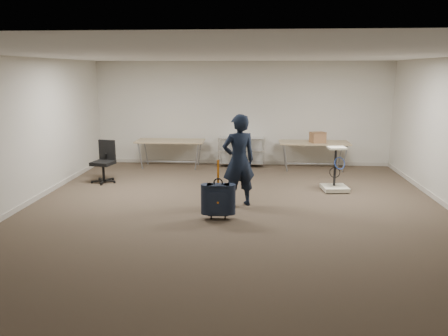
{
  "coord_description": "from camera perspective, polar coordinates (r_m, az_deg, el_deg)",
  "views": [
    {
      "loc": [
        0.37,
        -7.43,
        2.54
      ],
      "look_at": [
        -0.19,
        0.3,
        0.81
      ],
      "focal_mm": 35.0,
      "sensor_mm": 36.0,
      "label": 1
    }
  ],
  "objects": [
    {
      "name": "ground",
      "position": [
        7.86,
        1.25,
        -6.28
      ],
      "size": [
        9.0,
        9.0,
        0.0
      ],
      "primitive_type": "plane",
      "color": "#413327",
      "rests_on": "ground"
    },
    {
      "name": "room_shell",
      "position": [
        9.16,
        1.7,
        -3.2
      ],
      "size": [
        8.0,
        9.0,
        9.0
      ],
      "color": "beige",
      "rests_on": "ground"
    },
    {
      "name": "folding_table_left",
      "position": [
        11.75,
        -7.04,
        3.36
      ],
      "size": [
        1.8,
        0.75,
        0.73
      ],
      "color": "#95805B",
      "rests_on": "ground"
    },
    {
      "name": "folding_table_right",
      "position": [
        11.63,
        11.69,
        3.1
      ],
      "size": [
        1.8,
        0.75,
        0.73
      ],
      "color": "#95805B",
      "rests_on": "ground"
    },
    {
      "name": "wire_shelf",
      "position": [
        11.82,
        2.31,
        2.33
      ],
      "size": [
        1.22,
        0.47,
        0.8
      ],
      "color": "silver",
      "rests_on": "ground"
    },
    {
      "name": "person",
      "position": [
        8.25,
        1.93,
        0.97
      ],
      "size": [
        0.75,
        0.63,
        1.76
      ],
      "primitive_type": "imported",
      "rotation": [
        0.0,
        0.0,
        3.53
      ],
      "color": "black",
      "rests_on": "ground"
    },
    {
      "name": "suitcase",
      "position": [
        7.59,
        -0.77,
        -4.12
      ],
      "size": [
        0.4,
        0.24,
        1.06
      ],
      "color": "black",
      "rests_on": "ground"
    },
    {
      "name": "office_chair",
      "position": [
        10.52,
        -15.37,
        -0.21
      ],
      "size": [
        0.59,
        0.59,
        0.97
      ],
      "color": "black",
      "rests_on": "ground"
    },
    {
      "name": "equipment_cart",
      "position": [
        9.7,
        14.31,
        -1.46
      ],
      "size": [
        0.58,
        0.58,
        0.96
      ],
      "color": "beige",
      "rests_on": "ground"
    },
    {
      "name": "cardboard_box",
      "position": [
        11.53,
        12.14,
        3.94
      ],
      "size": [
        0.43,
        0.38,
        0.27
      ],
      "primitive_type": "cube",
      "rotation": [
        0.0,
        0.0,
        0.35
      ],
      "color": "#906743",
      "rests_on": "folding_table_right"
    }
  ]
}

